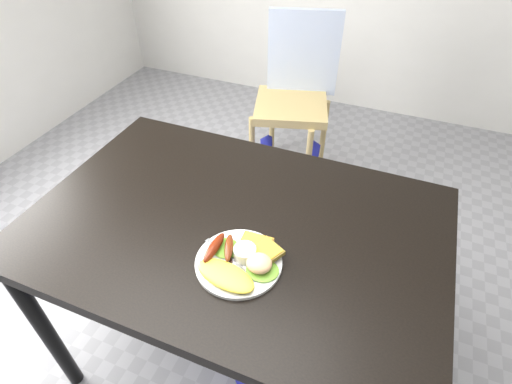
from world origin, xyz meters
The scene contains 15 objects.
room_floor centered at (0.00, 0.00, -0.01)m, with size 4.00×4.50×0.02m, color gray.
dining_table centered at (0.00, 0.00, 0.73)m, with size 1.20×0.80×0.04m, color black.
dining_chair centered at (-0.22, 1.23, 0.45)m, with size 0.40×0.40×0.05m, color tan.
person centered at (0.01, 0.45, 0.76)m, with size 0.54×0.36×1.51m, color navy.
plate centered at (0.07, -0.14, 0.76)m, with size 0.23×0.23×0.01m, color white.
lettuce_left centered at (0.02, -0.11, 0.77)m, with size 0.08×0.07×0.01m, color #529119.
lettuce_right centered at (0.14, -0.15, 0.77)m, with size 0.08×0.08×0.01m, color #58882D.
omelette centered at (0.07, -0.20, 0.77)m, with size 0.16×0.08×0.02m, color yellow.
sausage_a centered at (0.00, -0.14, 0.78)m, with size 0.03×0.11×0.03m, color maroon.
sausage_b centered at (0.04, -0.12, 0.78)m, with size 0.02×0.09×0.02m, color brown.
ramekin centered at (0.08, -0.12, 0.78)m, with size 0.06×0.06×0.03m, color white.
toast_a centered at (0.10, -0.08, 0.77)m, with size 0.08×0.08×0.01m, color olive.
toast_b centered at (0.13, -0.10, 0.78)m, with size 0.07×0.07×0.01m, color brown.
potato_salad centered at (0.13, -0.14, 0.79)m, with size 0.07×0.06×0.04m, color #F5EEB4.
fork centered at (0.04, -0.14, 0.76)m, with size 0.16×0.01×0.00m, color #ADAFB7.
Camera 1 is at (0.36, -0.74, 1.57)m, focal length 28.00 mm.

